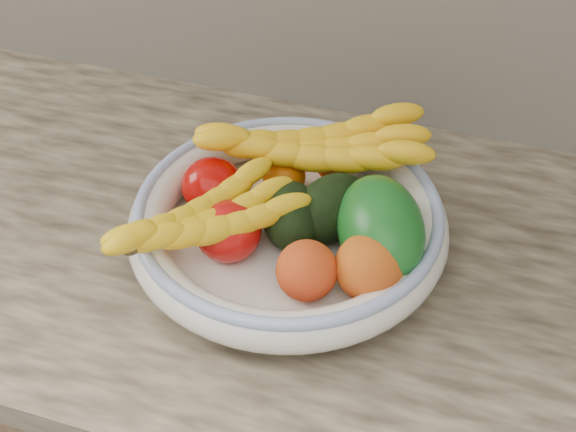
{
  "coord_description": "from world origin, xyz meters",
  "views": [
    {
      "loc": [
        0.22,
        0.98,
        1.61
      ],
      "look_at": [
        0.0,
        1.66,
        0.96
      ],
      "focal_mm": 50.0,
      "sensor_mm": 36.0,
      "label": 1
    }
  ],
  "objects_px": {
    "fruit_bowl": "(288,223)",
    "banana_bunch_back": "(312,152)",
    "green_mango": "(380,229)",
    "banana_bunch_front": "(204,224)"
  },
  "relations": [
    {
      "from": "green_mango",
      "to": "banana_bunch_front",
      "type": "bearing_deg",
      "value": 169.69
    },
    {
      "from": "banana_bunch_front",
      "to": "fruit_bowl",
      "type": "bearing_deg",
      "value": -12.64
    },
    {
      "from": "green_mango",
      "to": "banana_bunch_back",
      "type": "relative_size",
      "value": 0.48
    },
    {
      "from": "banana_bunch_back",
      "to": "banana_bunch_front",
      "type": "relative_size",
      "value": 1.2
    },
    {
      "from": "fruit_bowl",
      "to": "green_mango",
      "type": "distance_m",
      "value": 0.12
    },
    {
      "from": "green_mango",
      "to": "banana_bunch_back",
      "type": "height_order",
      "value": "green_mango"
    },
    {
      "from": "banana_bunch_front",
      "to": "green_mango",
      "type": "bearing_deg",
      "value": -34.64
    },
    {
      "from": "fruit_bowl",
      "to": "green_mango",
      "type": "xyz_separation_m",
      "value": [
        0.11,
        -0.0,
        0.03
      ]
    },
    {
      "from": "banana_bunch_back",
      "to": "banana_bunch_front",
      "type": "distance_m",
      "value": 0.18
    },
    {
      "from": "fruit_bowl",
      "to": "banana_bunch_back",
      "type": "height_order",
      "value": "banana_bunch_back"
    }
  ]
}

